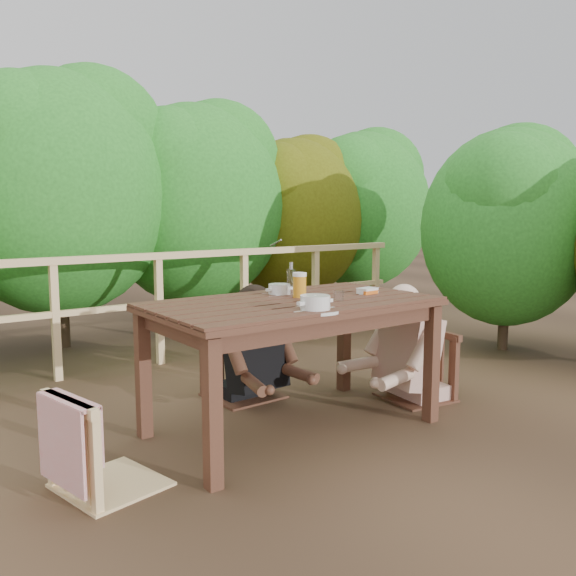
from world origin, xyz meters
TOP-DOWN VIEW (x-y plane):
  - ground at (0.00, 0.00)m, footprint 60.00×60.00m
  - table at (0.00, 0.00)m, footprint 1.76×0.99m
  - chair_left at (-1.22, -0.10)m, footprint 0.57×0.57m
  - chair_far at (0.09, 0.74)m, footprint 0.52×0.52m
  - chair_right at (1.10, -0.05)m, footprint 0.52×0.52m
  - woman at (0.09, 0.76)m, footprint 0.55×0.67m
  - diner_right at (1.13, -0.05)m, footprint 0.77×0.66m
  - railing at (0.00, 2.00)m, footprint 5.60×0.10m
  - hedge_row at (0.40, 3.20)m, footprint 6.60×1.60m
  - soup_near at (-0.11, -0.35)m, footprint 0.29×0.29m
  - soup_far at (0.09, 0.27)m, footprint 0.25×0.25m
  - bread_roll at (0.07, -0.20)m, footprint 0.12×0.09m
  - beer_glass at (0.11, 0.07)m, footprint 0.09×0.09m
  - bottle at (0.12, 0.18)m, footprint 0.06×0.06m
  - tumbler at (0.22, -0.18)m, footprint 0.07×0.07m
  - butter_tub at (0.57, -0.07)m, footprint 0.14×0.10m

SIDE VIEW (x-z plane):
  - ground at x=0.00m, z-range 0.00..0.00m
  - table at x=0.00m, z-range 0.00..0.81m
  - chair_right at x=1.10m, z-range 0.00..0.94m
  - chair_left at x=-1.22m, z-range 0.00..0.96m
  - chair_far at x=0.09m, z-range 0.00..1.00m
  - railing at x=0.00m, z-range 0.00..1.01m
  - woman at x=0.09m, z-range 0.00..1.30m
  - diner_right at x=1.13m, z-range 0.00..1.41m
  - butter_tub at x=0.57m, z-range 0.81..0.87m
  - bread_roll at x=0.07m, z-range 0.81..0.89m
  - tumbler at x=0.22m, z-range 0.81..0.89m
  - soup_far at x=0.09m, z-range 0.81..0.90m
  - soup_near at x=-0.11m, z-range 0.81..0.91m
  - beer_glass at x=0.11m, z-range 0.81..0.99m
  - bottle at x=0.12m, z-range 0.81..1.05m
  - hedge_row at x=0.40m, z-range 0.00..3.80m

